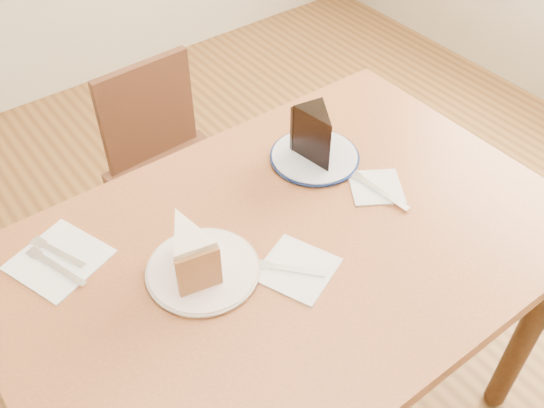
{
  "coord_description": "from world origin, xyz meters",
  "views": [
    {
      "loc": [
        -0.54,
        -0.66,
        1.69
      ],
      "look_at": [
        0.01,
        0.07,
        0.8
      ],
      "focal_mm": 40.0,
      "sensor_mm": 36.0,
      "label": 1
    }
  ],
  "objects_px": {
    "table": "(288,272)",
    "carrot_cake": "(188,249)",
    "plate_cream": "(203,270)",
    "plate_navy": "(315,157)",
    "chocolate_cake": "(318,139)",
    "chair_far": "(174,171)"
  },
  "relations": [
    {
      "from": "chair_far",
      "to": "chocolate_cake",
      "type": "relative_size",
      "value": 6.38
    },
    {
      "from": "chair_far",
      "to": "plate_cream",
      "type": "bearing_deg",
      "value": 64.93
    },
    {
      "from": "carrot_cake",
      "to": "plate_cream",
      "type": "bearing_deg",
      "value": -41.8
    },
    {
      "from": "carrot_cake",
      "to": "chocolate_cake",
      "type": "bearing_deg",
      "value": 25.92
    },
    {
      "from": "chair_far",
      "to": "carrot_cake",
      "type": "relative_size",
      "value": 6.46
    },
    {
      "from": "plate_cream",
      "to": "plate_navy",
      "type": "xyz_separation_m",
      "value": [
        0.4,
        0.14,
        0.0
      ]
    },
    {
      "from": "chair_far",
      "to": "plate_cream",
      "type": "relative_size",
      "value": 3.47
    },
    {
      "from": "carrot_cake",
      "to": "chocolate_cake",
      "type": "xyz_separation_m",
      "value": [
        0.41,
        0.1,
        0.01
      ]
    },
    {
      "from": "table",
      "to": "chocolate_cake",
      "type": "xyz_separation_m",
      "value": [
        0.21,
        0.16,
        0.17
      ]
    },
    {
      "from": "table",
      "to": "carrot_cake",
      "type": "xyz_separation_m",
      "value": [
        -0.2,
        0.06,
        0.16
      ]
    },
    {
      "from": "chair_far",
      "to": "plate_navy",
      "type": "xyz_separation_m",
      "value": [
        0.13,
        -0.51,
        0.34
      ]
    },
    {
      "from": "plate_navy",
      "to": "plate_cream",
      "type": "bearing_deg",
      "value": -161.18
    },
    {
      "from": "plate_cream",
      "to": "plate_navy",
      "type": "height_order",
      "value": "same"
    },
    {
      "from": "plate_cream",
      "to": "carrot_cake",
      "type": "distance_m",
      "value": 0.06
    },
    {
      "from": "table",
      "to": "plate_navy",
      "type": "relative_size",
      "value": 5.84
    },
    {
      "from": "chair_far",
      "to": "chocolate_cake",
      "type": "xyz_separation_m",
      "value": [
        0.13,
        -0.53,
        0.4
      ]
    },
    {
      "from": "table",
      "to": "chocolate_cake",
      "type": "relative_size",
      "value": 10.16
    },
    {
      "from": "chocolate_cake",
      "to": "table",
      "type": "bearing_deg",
      "value": 47.82
    },
    {
      "from": "plate_cream",
      "to": "chocolate_cake",
      "type": "relative_size",
      "value": 1.84
    },
    {
      "from": "carrot_cake",
      "to": "chocolate_cake",
      "type": "relative_size",
      "value": 0.99
    },
    {
      "from": "chair_far",
      "to": "plate_navy",
      "type": "distance_m",
      "value": 0.63
    },
    {
      "from": "chair_far",
      "to": "plate_navy",
      "type": "bearing_deg",
      "value": 101.91
    }
  ]
}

